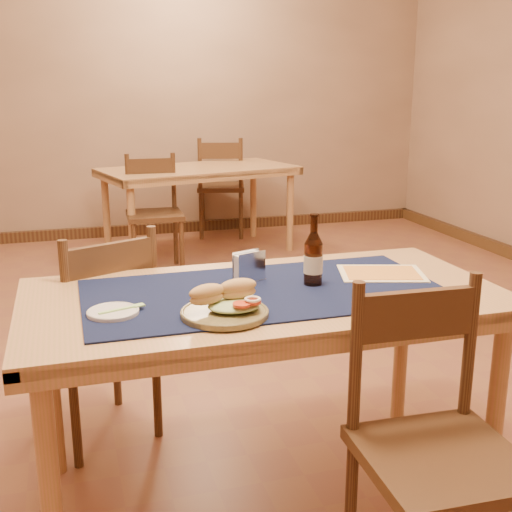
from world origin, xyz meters
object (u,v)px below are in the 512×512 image
object	(u,v)px
back_table	(199,177)
beer_bottle	(313,259)
chair_main_near	(435,444)
napkin_holder	(249,268)
chair_main_far	(98,332)
main_table	(264,315)
sandwich_plate	(226,306)

from	to	relation	value
back_table	beer_bottle	size ratio (longest dim) A/B	7.04
chair_main_near	napkin_holder	world-z (taller)	chair_main_near
chair_main_far	beer_bottle	world-z (taller)	beer_bottle
main_table	chair_main_near	distance (m)	0.70
chair_main_near	napkin_holder	xyz separation A→B (m)	(-0.32, 0.72, 0.33)
main_table	napkin_holder	bearing A→B (deg)	100.84
beer_bottle	napkin_holder	world-z (taller)	beer_bottle
chair_main_near	napkin_holder	size ratio (longest dim) A/B	6.97
back_table	chair_main_far	size ratio (longest dim) A/B	1.94
back_table	beer_bottle	xyz separation A→B (m)	(-0.30, -3.38, 0.18)
beer_bottle	napkin_holder	xyz separation A→B (m)	(-0.20, 0.09, -0.04)
chair_main_near	sandwich_plate	size ratio (longest dim) A/B	3.42
chair_main_far	back_table	bearing A→B (deg)	70.58
main_table	chair_main_near	world-z (taller)	chair_main_near
main_table	beer_bottle	distance (m)	0.26
napkin_holder	chair_main_near	bearing A→B (deg)	-65.80
sandwich_plate	beer_bottle	distance (m)	0.43
chair_main_near	back_table	bearing A→B (deg)	87.45
back_table	chair_main_near	world-z (taller)	chair_main_near
chair_main_near	sandwich_plate	xyz separation A→B (m)	(-0.48, 0.41, 0.31)
chair_main_near	main_table	bearing A→B (deg)	116.46
main_table	back_table	world-z (taller)	same
beer_bottle	napkin_holder	bearing A→B (deg)	155.07
back_table	chair_main_near	size ratio (longest dim) A/B	1.93
back_table	napkin_holder	world-z (taller)	napkin_holder
chair_main_near	chair_main_far	bearing A→B (deg)	126.52
back_table	chair_main_far	bearing A→B (deg)	-109.42
chair_main_far	sandwich_plate	size ratio (longest dim) A/B	3.39
main_table	sandwich_plate	world-z (taller)	sandwich_plate
sandwich_plate	chair_main_far	bearing A→B (deg)	116.18
sandwich_plate	beer_bottle	bearing A→B (deg)	30.57
chair_main_far	chair_main_near	bearing A→B (deg)	-53.48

